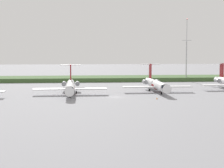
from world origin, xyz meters
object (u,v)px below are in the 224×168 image
object	(u,v)px
antenna_mast	(186,55)
safety_cone_front_marker	(157,98)
regional_jet_second	(70,86)
regional_jet_third	(156,84)

from	to	relation	value
antenna_mast	safety_cone_front_marker	distance (m)	69.16
regional_jet_second	antenna_mast	distance (m)	71.05
regional_jet_second	safety_cone_front_marker	world-z (taller)	regional_jet_second
regional_jet_second	antenna_mast	bearing A→B (deg)	43.27
regional_jet_second	safety_cone_front_marker	size ratio (longest dim) A/B	56.36
regional_jet_second	safety_cone_front_marker	distance (m)	28.60
regional_jet_second	antenna_mast	size ratio (longest dim) A/B	1.10
regional_jet_third	regional_jet_second	bearing A→B (deg)	-170.24
regional_jet_third	safety_cone_front_marker	size ratio (longest dim) A/B	56.36
antenna_mast	safety_cone_front_marker	bearing A→B (deg)	-113.08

